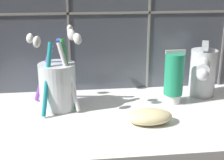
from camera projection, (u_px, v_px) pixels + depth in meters
The scene contains 5 objects.
sink_counter at pixel (154, 117), 64.27cm from camera, with size 75.41×31.16×2.00cm, color white.
toothbrush_cup at pixel (58, 83), 64.77cm from camera, with size 12.57×14.34×17.16cm.
toothpaste_tube at pixel (174, 77), 67.37cm from camera, with size 4.33×4.12×11.90cm.
sink_faucet at pixel (203, 71), 70.92cm from camera, with size 7.47×11.89×12.42cm.
soap_bar at pixel (149, 117), 59.08cm from camera, with size 8.89×5.29×2.76cm, color beige.
Camera 1 is at (-15.27, -56.98, 29.00)cm, focal length 50.00 mm.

